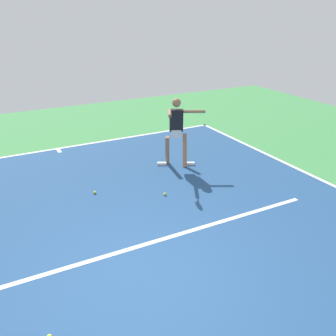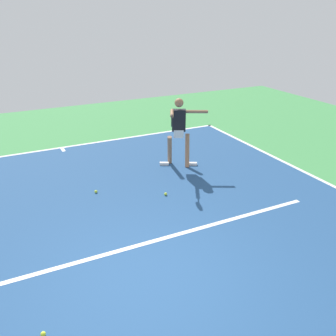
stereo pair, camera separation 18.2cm
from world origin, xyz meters
name	(u,v)px [view 1 (the left image)]	position (x,y,z in m)	size (l,w,h in m)	color
ground_plane	(154,284)	(0.00, 0.00, 0.00)	(23.00, 23.00, 0.00)	#428E4C
court_surface	(154,284)	(0.00, 0.00, 0.00)	(10.37, 13.17, 0.00)	navy
court_line_baseline_near	(58,149)	(0.00, -6.54, 0.00)	(10.37, 0.10, 0.01)	white
court_line_service	(129,249)	(0.00, -0.98, 0.00)	(7.77, 0.10, 0.01)	white
court_line_centre_mark	(59,151)	(0.00, -6.34, 0.00)	(0.10, 0.30, 0.01)	white
tennis_player	(177,128)	(-2.48, -3.82, 1.02)	(1.30, 1.16, 1.79)	#9E7051
tennis_ball_near_service_line	(165,194)	(-1.45, -2.46, 0.03)	(0.07, 0.07, 0.07)	#C6E53D
tennis_ball_near_player	(95,192)	(-0.10, -3.25, 0.03)	(0.07, 0.07, 0.07)	#C6E53D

